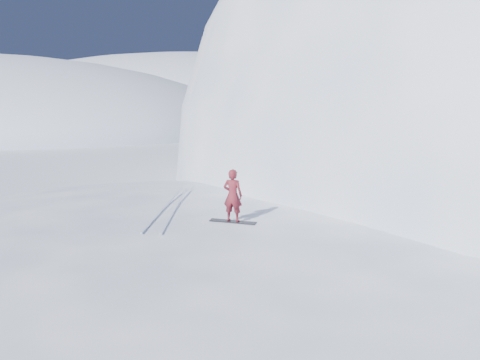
{
  "coord_description": "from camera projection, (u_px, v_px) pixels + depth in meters",
  "views": [
    {
      "loc": [
        3.89,
        -9.15,
        6.13
      ],
      "look_at": [
        0.98,
        3.92,
        3.5
      ],
      "focal_mm": 32.0,
      "sensor_mm": 36.0,
      "label": 1
    }
  ],
  "objects": [
    {
      "name": "snowboarder",
      "position": [
        233.0,
        195.0,
        12.75
      ],
      "size": [
        0.61,
        0.42,
        1.6
      ],
      "primitive_type": "imported",
      "rotation": [
        0.0,
        0.0,
        3.07
      ],
      "color": "maroon",
      "rests_on": "snowboard"
    },
    {
      "name": "ground",
      "position": [
        168.0,
        344.0,
        10.78
      ],
      "size": [
        400.0,
        400.0,
        0.0
      ],
      "primitive_type": "plane",
      "color": "white",
      "rests_on": "ground"
    },
    {
      "name": "board_tracks",
      "position": [
        171.0,
        206.0,
        14.73
      ],
      "size": [
        1.61,
        5.93,
        0.04
      ],
      "color": "silver",
      "rests_on": "ground"
    },
    {
      "name": "peak_shoulder",
      "position": [
        429.0,
        192.0,
        27.8
      ],
      "size": [
        28.0,
        24.0,
        18.0
      ],
      "primitive_type": "ellipsoid",
      "color": "white",
      "rests_on": "ground"
    },
    {
      "name": "snowboard",
      "position": [
        233.0,
        222.0,
        12.9
      ],
      "size": [
        1.46,
        0.37,
        0.02
      ],
      "primitive_type": "cube",
      "rotation": [
        0.0,
        0.0,
        -0.07
      ],
      "color": "black",
      "rests_on": "near_ridge"
    },
    {
      "name": "near_ridge",
      "position": [
        234.0,
        295.0,
        13.44
      ],
      "size": [
        36.0,
        28.0,
        4.8
      ],
      "primitive_type": "ellipsoid",
      "color": "white",
      "rests_on": "ground"
    },
    {
      "name": "wind_bumps",
      "position": [
        178.0,
        302.0,
        12.93
      ],
      "size": [
        16.0,
        14.4,
        1.0
      ],
      "color": "white",
      "rests_on": "ground"
    },
    {
      "name": "far_ridge_c",
      "position": [
        182.0,
        118.0,
        124.66
      ],
      "size": [
        140.0,
        90.0,
        36.0
      ],
      "primitive_type": "ellipsoid",
      "color": "white",
      "rests_on": "ground"
    }
  ]
}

